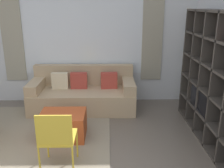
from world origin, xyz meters
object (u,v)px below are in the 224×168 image
Objects in this scene: couch_main at (83,94)px; shelving_unit at (219,80)px; ottoman at (63,125)px; folding_chair at (57,136)px.

shelving_unit is at bearing -30.53° from couch_main.
ottoman is at bearing -99.97° from couch_main.
shelving_unit reaches higher than couch_main.
folding_chair is at bearing -84.20° from ottoman.
couch_main is 2.13m from folding_chair.
folding_chair is (0.09, -0.89, 0.30)m from ottoman.
shelving_unit is 2.70× the size of folding_chair.
ottoman is 0.95m from folding_chair.
ottoman is (-0.22, -1.23, -0.10)m from couch_main.
folding_chair reaches higher than ottoman.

